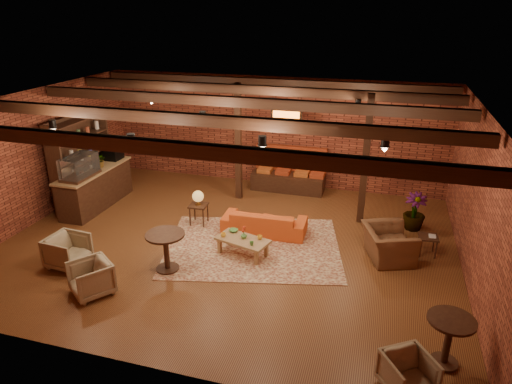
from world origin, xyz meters
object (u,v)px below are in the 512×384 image
(coffee_table, at_px, (242,240))
(armchair_right, at_px, (389,239))
(sofa, at_px, (264,222))
(armchair_far, at_px, (408,373))
(round_table_right, at_px, (449,334))
(plant_tall, at_px, (420,176))
(round_table_left, at_px, (166,245))
(side_table_book, at_px, (428,238))
(side_table_lamp, at_px, (198,199))
(armchair_a, at_px, (68,250))
(armchair_b, at_px, (91,277))

(coffee_table, distance_m, armchair_right, 3.11)
(sofa, relative_size, armchair_far, 3.01)
(round_table_right, relative_size, plant_tall, 0.30)
(round_table_left, distance_m, plant_tall, 5.98)
(plant_tall, bearing_deg, armchair_far, -92.40)
(side_table_book, bearing_deg, round_table_left, -157.45)
(armchair_right, bearing_deg, round_table_left, 91.50)
(side_table_lamp, relative_size, side_table_book, 1.91)
(coffee_table, bearing_deg, armchair_right, 13.25)
(round_table_left, relative_size, armchair_right, 0.76)
(coffee_table, xyz_separation_m, armchair_a, (-3.33, -1.43, 0.03))
(side_table_book, distance_m, armchair_far, 4.14)
(armchair_far, xyz_separation_m, plant_tall, (0.22, 5.32, 1.05))
(armchair_b, height_order, armchair_far, armchair_b)
(sofa, xyz_separation_m, side_table_lamp, (-1.68, 0.02, 0.38))
(sofa, xyz_separation_m, round_table_right, (3.75, -3.39, 0.26))
(armchair_a, distance_m, armchair_far, 6.88)
(sofa, distance_m, armchair_b, 4.11)
(armchair_right, height_order, armchair_far, armchair_right)
(round_table_right, height_order, armchair_far, round_table_right)
(armchair_a, relative_size, armchair_right, 0.69)
(sofa, distance_m, armchair_far, 5.20)
(coffee_table, height_order, armchair_a, armchair_a)
(round_table_left, distance_m, side_table_book, 5.57)
(armchair_b, relative_size, plant_tall, 0.26)
(armchair_right, bearing_deg, side_table_lamp, 64.29)
(sofa, height_order, round_table_right, round_table_right)
(side_table_lamp, bearing_deg, round_table_left, -84.63)
(side_table_lamp, distance_m, armchair_far, 6.39)
(armchair_a, bearing_deg, armchair_right, -66.82)
(round_table_left, height_order, armchair_a, round_table_left)
(armchair_a, bearing_deg, sofa, -49.38)
(coffee_table, bearing_deg, round_table_left, -142.22)
(sofa, relative_size, side_table_book, 4.28)
(sofa, xyz_separation_m, armchair_right, (2.84, -0.42, 0.19))
(sofa, distance_m, side_table_lamp, 1.73)
(round_table_left, relative_size, side_table_book, 1.79)
(coffee_table, relative_size, side_table_lamp, 1.42)
(side_table_book, relative_size, armchair_far, 0.70)
(armchair_far, relative_size, plant_tall, 0.24)
(armchair_right, bearing_deg, side_table_book, -83.26)
(coffee_table, relative_size, plant_tall, 0.45)
(armchair_a, xyz_separation_m, armchair_right, (6.35, 2.14, 0.10))
(round_table_left, bearing_deg, side_table_lamp, 95.37)
(round_table_right, height_order, plant_tall, plant_tall)
(plant_tall, bearing_deg, round_table_left, -145.66)
(sofa, relative_size, round_table_left, 2.39)
(sofa, xyz_separation_m, coffee_table, (-0.18, -1.13, 0.06))
(armchair_a, distance_m, armchair_b, 1.29)
(armchair_a, height_order, side_table_book, armchair_a)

